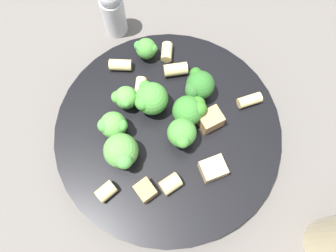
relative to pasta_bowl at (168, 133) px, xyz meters
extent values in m
plane|color=#5B5651|center=(0.00, 0.00, -0.02)|extent=(2.00, 2.00, 0.00)
cylinder|color=black|center=(0.00, 0.00, 0.00)|extent=(0.28, 0.28, 0.04)
cylinder|color=beige|center=(0.00, 0.00, 0.01)|extent=(0.25, 0.25, 0.01)
torus|color=black|center=(0.00, 0.00, 0.01)|extent=(0.27, 0.27, 0.00)
cylinder|color=#9EC175|center=(-0.03, -0.05, 0.02)|extent=(0.01, 0.01, 0.01)
sphere|color=#569942|center=(-0.03, -0.05, 0.04)|extent=(0.03, 0.03, 0.03)
sphere|color=green|center=(-0.02, -0.05, 0.04)|extent=(0.02, 0.02, 0.02)
sphere|color=#4A9140|center=(-0.03, -0.06, 0.04)|extent=(0.02, 0.02, 0.02)
cylinder|color=#84AD60|center=(-0.10, 0.03, 0.02)|extent=(0.01, 0.01, 0.01)
sphere|color=#478E38|center=(-0.10, 0.03, 0.03)|extent=(0.03, 0.03, 0.03)
sphere|color=#458C36|center=(-0.10, 0.04, 0.04)|extent=(0.01, 0.01, 0.01)
sphere|color=#438B39|center=(-0.10, 0.02, 0.04)|extent=(0.01, 0.01, 0.01)
sphere|color=#3E863A|center=(-0.11, 0.03, 0.04)|extent=(0.01, 0.01, 0.01)
cylinder|color=#84AD60|center=(0.00, -0.06, 0.02)|extent=(0.01, 0.01, 0.01)
sphere|color=#569942|center=(0.00, -0.06, 0.04)|extent=(0.04, 0.04, 0.04)
sphere|color=#4B9841|center=(0.01, -0.07, 0.04)|extent=(0.02, 0.02, 0.02)
sphere|color=#55913E|center=(0.01, -0.07, 0.04)|extent=(0.02, 0.02, 0.02)
cylinder|color=#84AD60|center=(-0.05, -0.02, 0.02)|extent=(0.01, 0.01, 0.01)
sphere|color=#569942|center=(-0.05, -0.02, 0.03)|extent=(0.03, 0.03, 0.03)
sphere|color=#4C9A3A|center=(-0.06, -0.03, 0.04)|extent=(0.02, 0.02, 0.02)
sphere|color=#498D3D|center=(-0.05, -0.03, 0.04)|extent=(0.01, 0.01, 0.01)
cylinder|color=#84AD60|center=(-0.04, 0.00, 0.02)|extent=(0.01, 0.01, 0.01)
sphere|color=#478E38|center=(-0.04, 0.00, 0.04)|extent=(0.04, 0.04, 0.04)
sphere|color=#479430|center=(-0.03, -0.01, 0.04)|extent=(0.02, 0.02, 0.02)
sphere|color=#418E34|center=(-0.03, -0.01, 0.05)|extent=(0.02, 0.02, 0.02)
sphere|color=#3C8A30|center=(-0.05, 0.00, 0.05)|extent=(0.02, 0.02, 0.02)
cylinder|color=#84AD60|center=(0.00, 0.03, 0.02)|extent=(0.01, 0.01, 0.01)
sphere|color=#387A2D|center=(0.00, 0.03, 0.04)|extent=(0.04, 0.04, 0.04)
sphere|color=#2F7B27|center=(-0.01, 0.03, 0.04)|extent=(0.02, 0.02, 0.02)
sphere|color=#397B27|center=(0.00, 0.04, 0.04)|extent=(0.02, 0.02, 0.02)
sphere|color=#3A7D27|center=(0.01, 0.04, 0.04)|extent=(0.02, 0.02, 0.02)
cylinder|color=#84AD60|center=(0.02, 0.01, 0.02)|extent=(0.01, 0.01, 0.01)
sphere|color=#478E38|center=(0.02, 0.01, 0.04)|extent=(0.03, 0.03, 0.03)
sphere|color=#438B34|center=(0.03, 0.00, 0.05)|extent=(0.02, 0.02, 0.02)
sphere|color=#458230|center=(0.02, 0.00, 0.04)|extent=(0.02, 0.02, 0.02)
cylinder|color=#9EC175|center=(-0.02, 0.06, 0.02)|extent=(0.01, 0.01, 0.01)
sphere|color=#2D6B28|center=(-0.02, 0.06, 0.04)|extent=(0.03, 0.03, 0.03)
sphere|color=#2B6A23|center=(-0.03, 0.06, 0.05)|extent=(0.01, 0.01, 0.01)
sphere|color=#2C5F27|center=(-0.02, 0.04, 0.04)|extent=(0.02, 0.02, 0.02)
sphere|color=#2D5F28|center=(-0.02, 0.04, 0.04)|extent=(0.01, 0.01, 0.01)
cylinder|color=#E0C67F|center=(-0.06, 0.00, 0.02)|extent=(0.03, 0.03, 0.01)
cylinder|color=#E0C67F|center=(0.02, 0.10, 0.02)|extent=(0.02, 0.03, 0.01)
cylinder|color=#E0C67F|center=(0.03, -0.10, 0.02)|extent=(0.02, 0.02, 0.02)
cylinder|color=#E0C67F|center=(-0.06, 0.05, 0.02)|extent=(0.03, 0.03, 0.02)
cylinder|color=#E0C67F|center=(-0.09, 0.06, 0.02)|extent=(0.03, 0.03, 0.01)
cylinder|color=#E0C67F|center=(-0.10, -0.01, 0.02)|extent=(0.03, 0.03, 0.01)
cylinder|color=#E0C67F|center=(0.06, -0.03, 0.02)|extent=(0.02, 0.02, 0.02)
cube|color=tan|center=(0.02, 0.05, 0.03)|extent=(0.02, 0.03, 0.02)
cube|color=#A87A4C|center=(0.05, -0.06, 0.02)|extent=(0.02, 0.02, 0.02)
cube|color=tan|center=(0.07, 0.02, 0.02)|extent=(0.03, 0.03, 0.02)
cylinder|color=silver|center=(-0.19, 0.03, 0.01)|extent=(0.03, 0.03, 0.06)
camera|label=1|loc=(0.11, -0.07, 0.39)|focal=35.00mm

